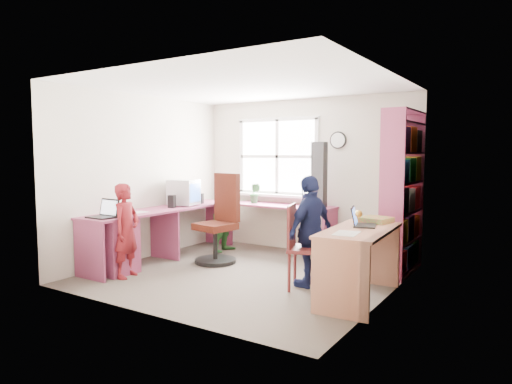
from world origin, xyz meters
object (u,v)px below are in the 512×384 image
Objects in this scene: wooden_chair at (301,243)px; cd_tower at (319,175)px; crt_monitor at (184,192)px; bookshelf at (402,196)px; right_desk at (360,248)px; swivel_chair at (220,224)px; laptop_right at (361,222)px; potted_plant at (255,193)px; person_navy at (311,231)px; person_red at (126,231)px; l_desk at (155,233)px; person_green at (228,214)px; laptop_left at (105,213)px.

wooden_chair is 1.78m from cd_tower.
bookshelf is at bearing 0.76° from crt_monitor.
bookshelf reaches higher than crt_monitor.
bookshelf is (0.08, 1.35, 0.45)m from right_desk.
bookshelf is at bearing 29.59° from swivel_chair.
potted_plant is (-2.26, 1.38, 0.10)m from laptop_right.
right_desk is 1.40× the size of cd_tower.
person_red is at bearing -57.40° from person_navy.
laptop_right reaches higher than wooden_chair.
l_desk is 3.03× the size of cd_tower.
cd_tower is at bearing 54.96° from swivel_chair.
l_desk is 2.25m from person_navy.
cd_tower reaches higher than person_red.
person_green is (0.48, 0.49, -0.35)m from crt_monitor.
person_red is (0.30, -1.42, -0.36)m from crt_monitor.
l_desk is 8.63× the size of laptop_left.
potted_plant is at bearing 142.58° from right_desk.
person_green is 0.92× the size of person_navy.
right_desk is 0.70m from wooden_chair.
person_green is at bearing 34.57° from crt_monitor.
cd_tower is (1.87, 0.89, 0.28)m from crt_monitor.
laptop_right is 1.14× the size of potted_plant.
right_desk is at bearing -33.89° from potted_plant.
cd_tower is at bearing 14.46° from crt_monitor.
bookshelf reaches higher than wooden_chair.
swivel_chair reaches higher than crt_monitor.
person_navy reaches higher than right_desk.
swivel_chair reaches higher than person_red.
laptop_right is 2.87m from person_red.
person_red is 1.92m from person_green.
person_red is at bearing -101.34° from potted_plant.
wooden_chair is 1.00× the size of cd_tower.
laptop_right is (-0.14, -1.18, -0.19)m from bookshelf.
wooden_chair is at bearing 3.91° from l_desk.
l_desk is 1.82m from potted_plant.
person_green is (-0.32, 0.64, 0.05)m from swivel_chair.
laptop_right is at bearing 5.89° from l_desk.
potted_plant is at bearing 103.42° from swivel_chair.
person_navy reaches higher than potted_plant.
potted_plant is at bearing 119.39° from wooden_chair.
wooden_chair is 2.63× the size of laptop_right.
cd_tower is (-1.15, 1.41, 0.42)m from laptop_right.
person_green is (-2.59, 1.19, 0.04)m from right_desk.
laptop_left is (0.03, -1.53, -0.15)m from crt_monitor.
bookshelf is 2.41m from potted_plant.
wooden_chair is (-0.79, -1.32, -0.47)m from bookshelf.
crt_monitor is 3.06m from laptop_right.
laptop_right is 1.87m from cd_tower.
laptop_right is at bearing 104.30° from right_desk.
swivel_chair is 2.26m from laptop_right.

